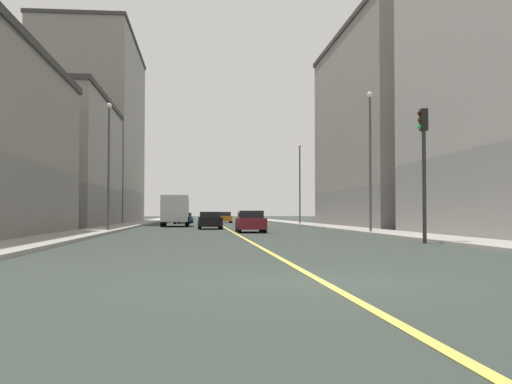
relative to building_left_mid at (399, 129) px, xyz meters
The scene contains 18 objects.
ground_plane 44.52m from the building_left_mid, 110.59° to the right, with size 400.00×400.00×0.00m, color #2F3731.
sidewalk_left 13.47m from the building_left_mid, 129.39° to the left, with size 2.71×168.00×0.15m, color #9E9B93.
sidewalk_right 26.78m from the building_left_mid, 161.42° to the left, with size 2.71×168.00×0.15m, color #9E9B93.
lane_center_stripe 19.35m from the building_left_mid, 152.21° to the left, with size 0.16×154.00×0.01m, color #E5D14C.
building_left_mid is the anchor object (origin of this frame).
building_right_midblock 30.96m from the building_left_mid, behind, with size 10.88×19.98×11.22m.
building_right_distant 40.45m from the building_left_mid, 139.60° to the left, with size 10.88×25.50×22.71m.
traffic_light_left_near 29.39m from the building_left_mid, 106.89° to the right, with size 0.40×0.32×5.51m.
street_lamp_left_near 18.39m from the building_left_mid, 114.19° to the right, with size 0.36×0.36×8.33m.
street_lamp_right_near 26.47m from the building_left_mid, 152.76° to the right, with size 0.36×0.36×8.17m.
street_lamp_left_far 11.93m from the building_left_mid, 130.60° to the left, with size 0.36×0.36×8.00m.
car_maroon 20.93m from the building_left_mid, 137.35° to the right, with size 1.80×3.99×1.38m.
car_black 19.10m from the building_left_mid, 163.47° to the right, with size 1.84×4.43×1.32m.
car_blue 31.46m from the building_left_mid, 128.95° to the left, with size 1.95×4.47×1.22m.
car_green 27.34m from the building_left_mid, 137.78° to the left, with size 1.89×4.28×1.30m.
car_yellow 18.62m from the building_left_mid, 166.15° to the left, with size 1.84×4.27×1.25m.
car_orange 27.98m from the building_left_mid, 122.45° to the left, with size 1.85×4.30×1.34m.
box_truck 21.24m from the building_left_mid, 168.44° to the left, with size 2.44×6.84×2.77m.
Camera 1 is at (-2.25, -10.90, 1.26)m, focal length 42.80 mm.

